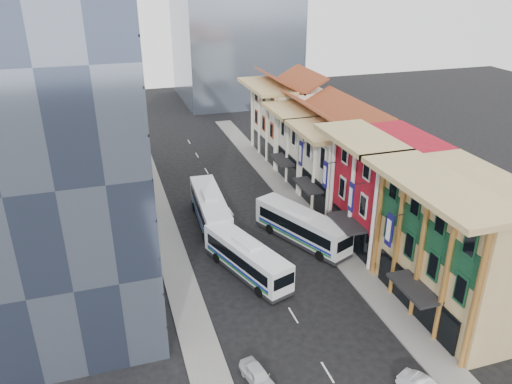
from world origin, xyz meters
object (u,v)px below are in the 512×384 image
object	(u,v)px
office_tower	(63,131)
bus_left_near	(247,257)
bus_right	(302,226)
sedan_left	(258,376)
shophouse_tan	(463,247)
bus_left_far	(210,208)

from	to	relation	value
office_tower	bus_left_near	world-z (taller)	office_tower
office_tower	bus_left_near	size ratio (longest dim) A/B	2.61
bus_right	sedan_left	world-z (taller)	bus_right
shophouse_tan	bus_right	xyz separation A→B (m)	(-8.50, 14.62, -4.05)
bus_left_near	bus_right	size ratio (longest dim) A/B	0.95
shophouse_tan	bus_left_near	distance (m)	19.55
shophouse_tan	sedan_left	distance (m)	20.28
shophouse_tan	bus_left_near	size ratio (longest dim) A/B	1.22
office_tower	bus_right	size ratio (longest dim) A/B	2.47
bus_left_far	bus_right	bearing A→B (deg)	-36.44
bus_left_near	bus_right	distance (m)	8.58
bus_right	bus_left_far	bearing A→B (deg)	117.21
shophouse_tan	bus_left_far	distance (m)	27.81
bus_left_near	bus_right	xyz separation A→B (m)	(7.50, 4.18, 0.10)
bus_left_far	office_tower	bearing A→B (deg)	-148.65
bus_right	sedan_left	xyz separation A→B (m)	(-10.76, -17.99, -1.32)
bus_left_far	bus_right	size ratio (longest dim) A/B	1.04
bus_left_near	sedan_left	xyz separation A→B (m)	(-3.26, -13.81, -1.22)
shophouse_tan	bus_left_far	xyz separation A→B (m)	(-17.06, 21.60, -3.98)
office_tower	bus_left_far	xyz separation A→B (m)	(13.94, 7.60, -12.98)
office_tower	bus_left_near	bearing A→B (deg)	-13.35
sedan_left	shophouse_tan	bearing A→B (deg)	-2.61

